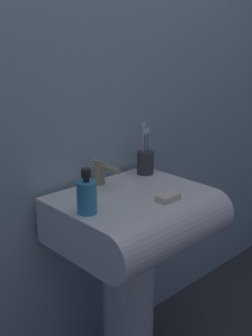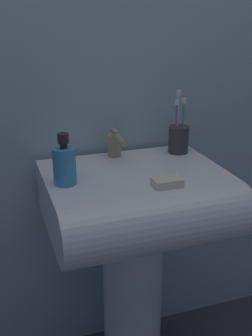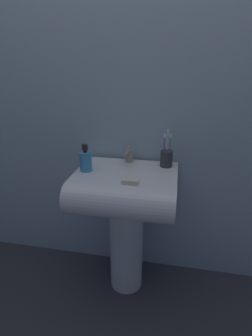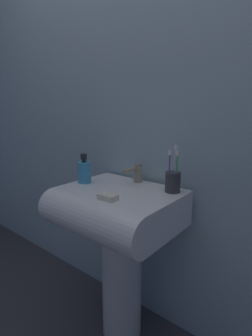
{
  "view_description": "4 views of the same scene",
  "coord_description": "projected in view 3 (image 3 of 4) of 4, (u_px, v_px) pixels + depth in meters",
  "views": [
    {
      "loc": [
        -1.0,
        -1.04,
        1.36
      ],
      "look_at": [
        -0.02,
        -0.01,
        0.91
      ],
      "focal_mm": 45.0,
      "sensor_mm": 36.0,
      "label": 1
    },
    {
      "loc": [
        -0.42,
        -1.15,
        1.28
      ],
      "look_at": [
        -0.03,
        -0.03,
        0.82
      ],
      "focal_mm": 45.0,
      "sensor_mm": 36.0,
      "label": 2
    },
    {
      "loc": [
        0.25,
        -1.3,
        1.36
      ],
      "look_at": [
        -0.0,
        -0.0,
        0.82
      ],
      "focal_mm": 28.0,
      "sensor_mm": 36.0,
      "label": 3
    },
    {
      "loc": [
        0.77,
        -0.91,
        1.18
      ],
      "look_at": [
        0.02,
        0.01,
        0.91
      ],
      "focal_mm": 28.0,
      "sensor_mm": 36.0,
      "label": 4
    }
  ],
  "objects": [
    {
      "name": "ground_plane",
      "position": [
        126.0,
        282.0,
        1.74
      ],
      "size": [
        6.0,
        6.0,
        0.0
      ],
      "primitive_type": "plane",
      "color": "#38383D",
      "rests_on": "ground"
    },
    {
      "name": "bar_soap",
      "position": [
        131.0,
        181.0,
        1.29
      ],
      "size": [
        0.08,
        0.05,
        0.02
      ],
      "primitive_type": "cube",
      "color": "silver",
      "rests_on": "sink_basin"
    },
    {
      "name": "toothbrush_cup",
      "position": [
        166.0,
        158.0,
        1.49
      ],
      "size": [
        0.07,
        0.07,
        0.22
      ],
      "color": "#38383D",
      "rests_on": "sink_basin"
    },
    {
      "name": "faucet",
      "position": [
        128.0,
        155.0,
        1.55
      ],
      "size": [
        0.04,
        0.14,
        0.09
      ],
      "color": "tan",
      "rests_on": "sink_basin"
    },
    {
      "name": "wall_back",
      "position": [
        134.0,
        92.0,
        1.51
      ],
      "size": [
        5.0,
        0.05,
        2.4
      ],
      "primitive_type": "cube",
      "color": "#9EB7C1",
      "rests_on": "ground"
    },
    {
      "name": "sink_basin",
      "position": [
        124.0,
        190.0,
        1.42
      ],
      "size": [
        0.55,
        0.47,
        0.17
      ],
      "color": "white",
      "rests_on": "sink_pedestal"
    },
    {
      "name": "soap_bottle",
      "position": [
        86.0,
        161.0,
        1.43
      ],
      "size": [
        0.07,
        0.07,
        0.15
      ],
      "color": "#3F99CC",
      "rests_on": "sink_basin"
    },
    {
      "name": "sink_pedestal",
      "position": [
        126.0,
        243.0,
        1.63
      ],
      "size": [
        0.2,
        0.2,
        0.63
      ],
      "primitive_type": "cylinder",
      "color": "white",
      "rests_on": "ground"
    }
  ]
}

